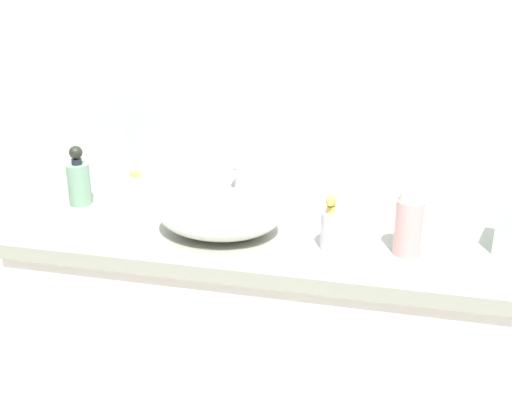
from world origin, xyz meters
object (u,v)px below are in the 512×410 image
lotion_bottle (409,225)px  candle_jar (98,212)px  soap_dispenser (330,227)px  sink_basin (219,213)px  perfume_bottle (79,180)px  spray_can (137,198)px

lotion_bottle → candle_jar: (-0.93, 0.04, -0.07)m
soap_dispenser → lotion_bottle: 0.21m
sink_basin → candle_jar: 0.40m
sink_basin → lotion_bottle: 0.53m
soap_dispenser → lotion_bottle: (0.21, 0.02, 0.02)m
lotion_bottle → candle_jar: size_ratio=3.65×
lotion_bottle → perfume_bottle: size_ratio=0.91×
lotion_bottle → candle_jar: bearing=177.3°
soap_dispenser → lotion_bottle: lotion_bottle is taller
spray_can → perfume_bottle: bearing=159.1°
soap_dispenser → perfume_bottle: bearing=169.7°
sink_basin → spray_can: spray_can is taller
candle_jar → sink_basin: bearing=-4.2°
soap_dispenser → lotion_bottle: bearing=5.0°
lotion_bottle → perfume_bottle: perfume_bottle is taller
soap_dispenser → spray_can: size_ratio=0.98×
sink_basin → perfume_bottle: size_ratio=1.84×
lotion_bottle → spray_can: (-0.79, 0.04, -0.01)m
spray_can → candle_jar: spray_can is taller
soap_dispenser → candle_jar: (-0.72, 0.06, -0.05)m
sink_basin → candle_jar: sink_basin is taller
sink_basin → spray_can: size_ratio=2.24×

